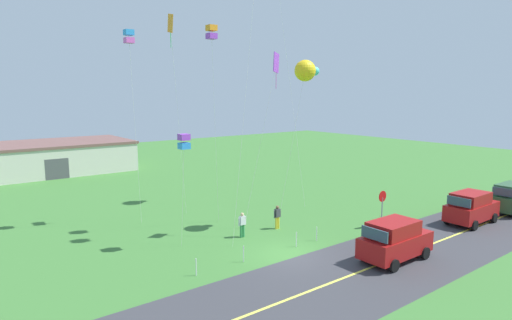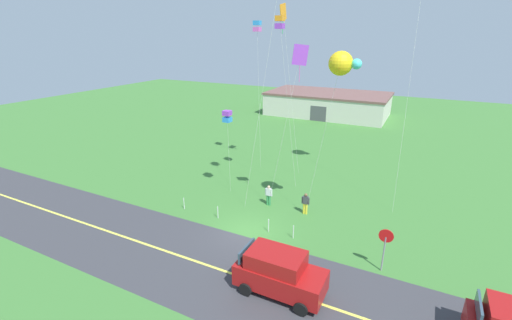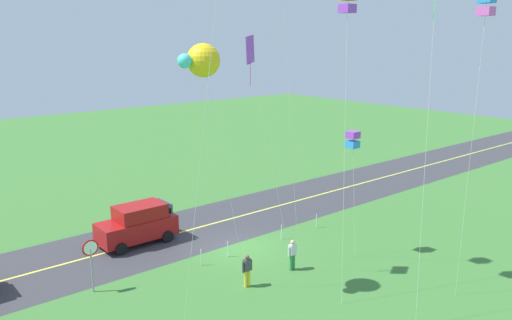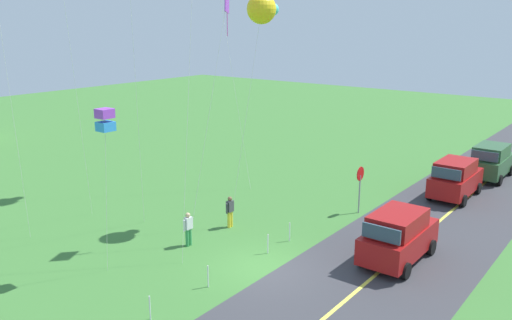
{
  "view_description": "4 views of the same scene",
  "coord_description": "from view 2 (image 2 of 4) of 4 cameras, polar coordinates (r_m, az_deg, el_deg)",
  "views": [
    {
      "loc": [
        -15.66,
        -17.32,
        9.01
      ],
      "look_at": [
        -0.76,
        2.05,
        5.25
      ],
      "focal_mm": 30.21,
      "sensor_mm": 36.0,
      "label": 1
    },
    {
      "loc": [
        9.25,
        -17.03,
        12.13
      ],
      "look_at": [
        -0.4,
        2.15,
        4.23
      ],
      "focal_mm": 24.15,
      "sensor_mm": 36.0,
      "label": 2
    },
    {
      "loc": [
        16.48,
        21.41,
        11.34
      ],
      "look_at": [
        -0.01,
        1.56,
        5.3
      ],
      "focal_mm": 36.11,
      "sensor_mm": 36.0,
      "label": 3
    },
    {
      "loc": [
        -16.14,
        -12.03,
        9.9
      ],
      "look_at": [
        1.22,
        1.35,
        4.17
      ],
      "focal_mm": 36.97,
      "sensor_mm": 36.0,
      "label": 4
    }
  ],
  "objects": [
    {
      "name": "kite_green_far",
      "position": [
        25.7,
        3.99,
        21.69
      ],
      "size": [
        1.49,
        1.65,
        13.3
      ],
      "color": "silver",
      "rests_on": "ground"
    },
    {
      "name": "fence_post_2",
      "position": [
        22.69,
        2.09,
        -10.79
      ],
      "size": [
        0.05,
        0.05,
        0.9
      ],
      "primitive_type": "cylinder",
      "color": "silver",
      "rests_on": "ground"
    },
    {
      "name": "fence_post_3",
      "position": [
        22.15,
        6.2,
        -11.76
      ],
      "size": [
        0.05,
        0.05,
        0.9
      ],
      "primitive_type": "cylinder",
      "color": "silver",
      "rests_on": "ground"
    },
    {
      "name": "stop_sign",
      "position": [
        19.85,
        20.62,
        -12.6
      ],
      "size": [
        0.76,
        0.08,
        2.56
      ],
      "color": "gray",
      "rests_on": "ground"
    },
    {
      "name": "road_centre_stripe",
      "position": [
        20.06,
        -7.21,
        -17.17
      ],
      "size": [
        120.0,
        0.16,
        0.0
      ],
      "primitive_type": "cube",
      "color": "#E5E04C",
      "rests_on": "asphalt_road"
    },
    {
      "name": "car_suv_foreground",
      "position": [
        17.73,
        3.83,
        -18.08
      ],
      "size": [
        4.4,
        2.12,
        2.24
      ],
      "color": "maroon",
      "rests_on": "ground"
    },
    {
      "name": "person_adult_companion",
      "position": [
        24.79,
        8.19,
        -7.04
      ],
      "size": [
        0.58,
        0.22,
        1.6
      ],
      "rotation": [
        0.0,
        0.0,
        3.18
      ],
      "color": "yellow",
      "rests_on": "ground"
    },
    {
      "name": "warehouse_distant",
      "position": [
        56.23,
        11.79,
        9.15
      ],
      "size": [
        18.36,
        10.2,
        3.5
      ],
      "color": "beige",
      "rests_on": "ground"
    },
    {
      "name": "ground_plane",
      "position": [
        22.89,
        -1.55,
        -11.95
      ],
      "size": [
        120.0,
        120.0,
        0.1
      ],
      "primitive_type": "cube",
      "color": "#3D7533"
    },
    {
      "name": "kite_red_low",
      "position": [
        21.85,
        7.23,
        16.29
      ],
      "size": [
        2.69,
        0.87,
        11.57
      ],
      "color": "silver",
      "rests_on": "ground"
    },
    {
      "name": "kite_purple_back",
      "position": [
        25.99,
        -4.79,
        7.2
      ],
      "size": [
        0.56,
        0.69,
        6.76
      ],
      "color": "silver",
      "rests_on": "ground"
    },
    {
      "name": "person_adult_near",
      "position": [
        25.75,
        2.11,
        -5.75
      ],
      "size": [
        0.58,
        0.22,
        1.6
      ],
      "rotation": [
        0.0,
        0.0,
        2.43
      ],
      "color": "#338C4C",
      "rests_on": "ground"
    },
    {
      "name": "fence_post_1",
      "position": [
        24.34,
        -6.34,
        -8.61
      ],
      "size": [
        0.05,
        0.05,
        0.9
      ],
      "primitive_type": "cylinder",
      "color": "silver",
      "rests_on": "ground"
    },
    {
      "name": "fence_post_0",
      "position": [
        25.9,
        -11.84,
        -7.07
      ],
      "size": [
        0.05,
        0.05,
        0.9
      ],
      "primitive_type": "cylinder",
      "color": "silver",
      "rests_on": "ground"
    },
    {
      "name": "kite_blue_mid",
      "position": [
        21.12,
        14.03,
        15.25
      ],
      "size": [
        3.03,
        1.4,
        11.22
      ],
      "color": "silver",
      "rests_on": "ground"
    },
    {
      "name": "kite_orange_near",
      "position": [
        29.25,
        4.58,
        22.6
      ],
      "size": [
        1.55,
        1.72,
        14.39
      ],
      "color": "silver",
      "rests_on": "ground"
    },
    {
      "name": "kite_pink_drift",
      "position": [
        30.98,
        0.19,
        21.21
      ],
      "size": [
        0.65,
        0.56,
        13.15
      ],
      "color": "silver",
      "rests_on": "ground"
    },
    {
      "name": "asphalt_road",
      "position": [
        20.06,
        -7.21,
        -17.18
      ],
      "size": [
        120.0,
        7.0,
        0.0
      ],
      "primitive_type": "cube",
      "color": "#38383D",
      "rests_on": "ground"
    }
  ]
}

